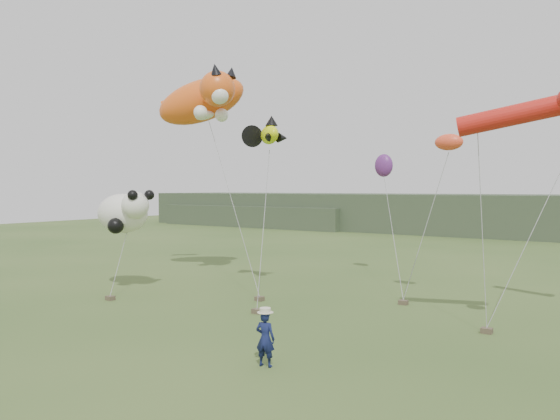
{
  "coord_description": "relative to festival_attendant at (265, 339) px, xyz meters",
  "views": [
    {
      "loc": [
        9.71,
        -12.7,
        4.67
      ],
      "look_at": [
        -0.89,
        3.0,
        3.91
      ],
      "focal_mm": 35.0,
      "sensor_mm": 36.0,
      "label": 1
    }
  ],
  "objects": [
    {
      "name": "ground",
      "position": [
        -1.5,
        1.24,
        -0.73
      ],
      "size": [
        120.0,
        120.0,
        0.0
      ],
      "primitive_type": "plane",
      "color": "#385123",
      "rests_on": "ground"
    },
    {
      "name": "headland",
      "position": [
        -4.62,
        45.93,
        1.19
      ],
      "size": [
        90.0,
        13.0,
        4.0
      ],
      "color": "#2D3D28",
      "rests_on": "ground"
    },
    {
      "name": "festival_attendant",
      "position": [
        0.0,
        0.0,
        0.0
      ],
      "size": [
        0.58,
        0.43,
        1.46
      ],
      "primitive_type": "imported",
      "rotation": [
        0.0,
        0.0,
        3.31
      ],
      "color": "#121944",
      "rests_on": "ground"
    },
    {
      "name": "sandbag_anchors",
      "position": [
        -2.98,
        6.1,
        -0.64
      ],
      "size": [
        14.62,
        6.29,
        0.18
      ],
      "color": "brown",
      "rests_on": "ground"
    },
    {
      "name": "cat_kite",
      "position": [
        -10.91,
        9.86,
        8.54
      ],
      "size": [
        6.26,
        4.41,
        3.48
      ],
      "color": "#EC5A18",
      "rests_on": "ground"
    },
    {
      "name": "fish_kite",
      "position": [
        -6.34,
        8.64,
        6.35
      ],
      "size": [
        2.8,
        1.85,
        1.35
      ],
      "color": "#D6E80A",
      "rests_on": "ground"
    },
    {
      "name": "panda_kite",
      "position": [
        -11.67,
        5.21,
        2.82
      ],
      "size": [
        3.22,
        2.08,
        2.0
      ],
      "color": "white",
      "rests_on": "ground"
    },
    {
      "name": "misc_kites",
      "position": [
        -1.45,
        13.54,
        5.39
      ],
      "size": [
        5.97,
        5.57,
        1.59
      ],
      "color": "#FA4A2A",
      "rests_on": "ground"
    }
  ]
}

